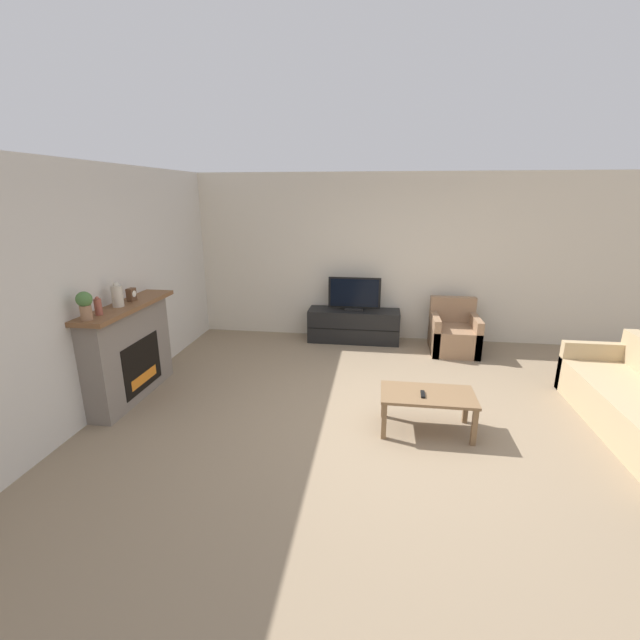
% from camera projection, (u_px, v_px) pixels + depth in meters
% --- Properties ---
extents(ground_plane, '(24.00, 24.00, 0.00)m').
position_uv_depth(ground_plane, '(387.00, 423.00, 4.59)').
color(ground_plane, '#89755B').
extents(wall_back, '(12.00, 0.06, 2.70)m').
position_uv_depth(wall_back, '(389.00, 258.00, 7.00)').
color(wall_back, beige).
rests_on(wall_back, ground).
extents(wall_left, '(0.06, 12.00, 2.70)m').
position_uv_depth(wall_left, '(94.00, 291.00, 4.63)').
color(wall_left, beige).
rests_on(wall_left, ground).
extents(fireplace, '(0.40, 1.53, 1.16)m').
position_uv_depth(fireplace, '(130.00, 351.00, 5.04)').
color(fireplace, slate).
rests_on(fireplace, ground).
extents(mantel_vase_left, '(0.07, 0.07, 0.20)m').
position_uv_depth(mantel_vase_left, '(98.00, 306.00, 4.41)').
color(mantel_vase_left, '#994C3D').
rests_on(mantel_vase_left, fireplace).
extents(mantel_vase_centre_left, '(0.12, 0.12, 0.28)m').
position_uv_depth(mantel_vase_centre_left, '(117.00, 295.00, 4.73)').
color(mantel_vase_centre_left, beige).
rests_on(mantel_vase_centre_left, fireplace).
extents(mantel_clock, '(0.08, 0.11, 0.15)m').
position_uv_depth(mantel_clock, '(131.00, 295.00, 5.00)').
color(mantel_clock, brown).
rests_on(mantel_clock, fireplace).
extents(potted_plant, '(0.15, 0.15, 0.29)m').
position_uv_depth(potted_plant, '(85.00, 304.00, 4.21)').
color(potted_plant, '#936B4C').
rests_on(potted_plant, fireplace).
extents(tv_stand, '(1.49, 0.47, 0.53)m').
position_uv_depth(tv_stand, '(354.00, 326.00, 7.09)').
color(tv_stand, black).
rests_on(tv_stand, ground).
extents(tv, '(0.85, 0.18, 0.54)m').
position_uv_depth(tv, '(354.00, 295.00, 6.94)').
color(tv, black).
rests_on(tv, tv_stand).
extents(armchair, '(0.70, 0.76, 0.80)m').
position_uv_depth(armchair, '(453.00, 334.00, 6.64)').
color(armchair, '#937051').
rests_on(armchair, ground).
extents(coffee_table, '(0.95, 0.52, 0.42)m').
position_uv_depth(coffee_table, '(428.00, 399.00, 4.36)').
color(coffee_table, brown).
rests_on(coffee_table, ground).
extents(remote, '(0.04, 0.15, 0.02)m').
position_uv_depth(remote, '(423.00, 394.00, 4.30)').
color(remote, black).
rests_on(remote, coffee_table).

